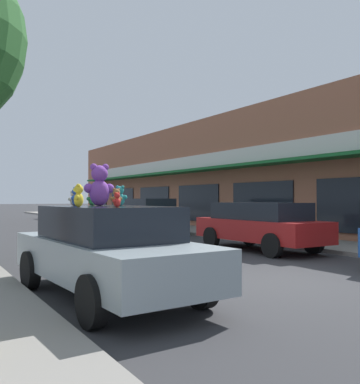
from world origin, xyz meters
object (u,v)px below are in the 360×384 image
Objects in this scene: teddy_bear_teal at (120,196)px; teddy_bear_yellow at (78,196)px; plush_art_car at (107,249)px; teddy_bear_orange at (117,200)px; teddy_bear_black at (119,199)px; teddy_bear_blue at (76,197)px; teddy_bear_green at (92,198)px; parked_car_far_right at (149,215)px; teddy_bear_giant at (99,186)px; teddy_bear_red at (117,200)px; parked_car_far_center at (259,224)px; teddy_bear_brown at (116,198)px; teddy_bear_cream at (73,198)px.

teddy_bear_teal is 1.03× the size of teddy_bear_yellow.
teddy_bear_orange is (0.03, -0.34, 0.82)m from plush_art_car.
teddy_bear_blue is at bearing 59.18° from teddy_bear_black.
teddy_bear_green is at bearing 179.10° from teddy_bear_yellow.
teddy_bear_teal reaches higher than parked_car_far_right.
teddy_bear_giant is 2.23× the size of teddy_bear_blue.
teddy_bear_black is 1.07× the size of teddy_bear_red.
teddy_bear_black is 0.93m from teddy_bear_orange.
teddy_bear_yellow is 0.08× the size of parked_car_far_center.
parked_car_far_center is at bearing -170.36° from teddy_bear_red.
teddy_bear_brown is 1.32× the size of teddy_bear_orange.
teddy_bear_green is at bearing -139.52° from teddy_bear_orange.
teddy_bear_cream is at bearing -128.53° from teddy_bear_orange.
teddy_bear_yellow is at bearing 60.01° from teddy_bear_giant.
teddy_bear_giant is 2.67× the size of teddy_bear_cream.
teddy_bear_yellow is (-0.42, 0.48, 0.06)m from teddy_bear_red.
teddy_bear_black is at bearing -119.98° from parked_car_far_right.
teddy_bear_blue is 0.95× the size of teddy_bear_yellow.
teddy_bear_orange reaches higher than plush_art_car.
teddy_bear_yellow is (-1.04, -0.91, 0.05)m from teddy_bear_black.
teddy_bear_teal is at bearing 110.42° from teddy_bear_blue.
teddy_bear_orange reaches higher than teddy_bear_red.
teddy_bear_blue is 12.55m from parked_car_far_right.
parked_car_far_right is at bearing 56.76° from plush_art_car.
plush_art_car is at bearing -70.89° from teddy_bear_brown.
teddy_bear_green reaches higher than parked_car_far_center.
teddy_bear_cream is 12.02m from parked_car_far_right.
teddy_bear_blue reaches higher than teddy_bear_brown.
parked_car_far_right is at bearing -55.38° from teddy_bear_black.
plush_art_car is 1.12× the size of parked_car_far_right.
teddy_bear_red is (-0.29, -0.70, -0.04)m from teddy_bear_brown.
teddy_bear_orange is at bearing 62.70° from teddy_bear_blue.
teddy_bear_giant is at bearing 105.03° from teddy_bear_blue.
teddy_bear_blue reaches higher than teddy_bear_cream.
teddy_bear_green is 0.07× the size of parked_car_far_right.
parked_car_far_center is at bearing -168.43° from teddy_bear_green.
teddy_bear_blue reaches higher than plush_art_car.
teddy_bear_giant is at bearing 85.16° from plush_art_car.
teddy_bear_blue is (-0.35, 0.58, 0.87)m from plush_art_car.
parked_car_far_right is (6.42, 11.24, -0.80)m from teddy_bear_brown.
teddy_bear_giant is 12.52m from parked_car_far_right.
teddy_bear_orange is at bearing 77.88° from teddy_bear_green.
parked_car_far_center is (6.71, 4.40, -0.78)m from teddy_bear_red.
teddy_bear_giant is 2.04× the size of teddy_bear_teal.
teddy_bear_yellow is (-0.68, -1.30, 0.02)m from teddy_bear_green.
teddy_bear_giant is 2.11× the size of teddy_bear_yellow.
parked_car_far_right is at bearing -126.07° from teddy_bear_brown.
teddy_bear_blue reaches higher than teddy_bear_orange.
teddy_bear_red is at bearing 46.05° from teddy_bear_blue.
teddy_bear_orange is (0.38, -0.92, -0.05)m from teddy_bear_blue.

